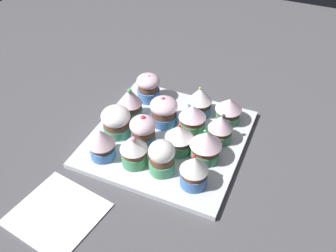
{
  "coord_description": "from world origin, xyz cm",
  "views": [
    {
      "loc": [
        55.94,
        24.3,
        57.45
      ],
      "look_at": [
        0.0,
        0.0,
        4.2
      ],
      "focal_mm": 39.66,
      "sensor_mm": 36.0,
      "label": 1
    }
  ],
  "objects_px": {
    "cupcake_0": "(148,87)",
    "napkin": "(57,213)",
    "cupcake_6": "(134,149)",
    "cupcake_8": "(192,118)",
    "cupcake_1": "(131,103)",
    "cupcake_10": "(162,157)",
    "cupcake_2": "(116,121)",
    "cupcake_4": "(164,111)",
    "cupcake_7": "(200,101)",
    "baking_tray": "(168,138)",
    "cupcake_3": "(101,143)",
    "cupcake_14": "(194,171)",
    "cupcake_5": "(143,130)",
    "cupcake_9": "(179,138)",
    "cupcake_12": "(220,128)",
    "cupcake_11": "(228,110)",
    "cupcake_13": "(206,145)"
  },
  "relations": [
    {
      "from": "cupcake_9",
      "to": "baking_tray",
      "type": "bearing_deg",
      "value": -128.88
    },
    {
      "from": "baking_tray",
      "to": "napkin",
      "type": "relative_size",
      "value": 2.14
    },
    {
      "from": "cupcake_4",
      "to": "napkin",
      "type": "relative_size",
      "value": 0.45
    },
    {
      "from": "baking_tray",
      "to": "cupcake_2",
      "type": "xyz_separation_m",
      "value": [
        0.04,
        -0.11,
        0.04
      ]
    },
    {
      "from": "cupcake_5",
      "to": "cupcake_7",
      "type": "height_order",
      "value": "cupcake_7"
    },
    {
      "from": "cupcake_8",
      "to": "cupcake_10",
      "type": "relative_size",
      "value": 0.92
    },
    {
      "from": "cupcake_0",
      "to": "cupcake_10",
      "type": "bearing_deg",
      "value": 31.99
    },
    {
      "from": "cupcake_8",
      "to": "cupcake_12",
      "type": "distance_m",
      "value": 0.07
    },
    {
      "from": "cupcake_8",
      "to": "cupcake_12",
      "type": "height_order",
      "value": "cupcake_12"
    },
    {
      "from": "cupcake_1",
      "to": "baking_tray",
      "type": "bearing_deg",
      "value": 75.21
    },
    {
      "from": "cupcake_13",
      "to": "cupcake_1",
      "type": "bearing_deg",
      "value": -106.26
    },
    {
      "from": "cupcake_1",
      "to": "cupcake_8",
      "type": "distance_m",
      "value": 0.15
    },
    {
      "from": "baking_tray",
      "to": "cupcake_7",
      "type": "height_order",
      "value": "cupcake_7"
    },
    {
      "from": "cupcake_14",
      "to": "cupcake_1",
      "type": "bearing_deg",
      "value": -123.05
    },
    {
      "from": "cupcake_5",
      "to": "cupcake_6",
      "type": "relative_size",
      "value": 0.94
    },
    {
      "from": "cupcake_8",
      "to": "napkin",
      "type": "height_order",
      "value": "cupcake_8"
    },
    {
      "from": "cupcake_5",
      "to": "cupcake_12",
      "type": "relative_size",
      "value": 1.05
    },
    {
      "from": "cupcake_1",
      "to": "cupcake_2",
      "type": "xyz_separation_m",
      "value": [
        0.06,
        -0.0,
        -0.01
      ]
    },
    {
      "from": "cupcake_9",
      "to": "cupcake_12",
      "type": "distance_m",
      "value": 0.1
    },
    {
      "from": "baking_tray",
      "to": "cupcake_1",
      "type": "bearing_deg",
      "value": -104.79
    },
    {
      "from": "baking_tray",
      "to": "cupcake_11",
      "type": "relative_size",
      "value": 5.16
    },
    {
      "from": "cupcake_5",
      "to": "cupcake_6",
      "type": "height_order",
      "value": "cupcake_6"
    },
    {
      "from": "baking_tray",
      "to": "cupcake_3",
      "type": "relative_size",
      "value": 4.5
    },
    {
      "from": "cupcake_8",
      "to": "cupcake_2",
      "type": "bearing_deg",
      "value": -62.53
    },
    {
      "from": "cupcake_6",
      "to": "cupcake_8",
      "type": "xyz_separation_m",
      "value": [
        -0.14,
        0.07,
        -0.0
      ]
    },
    {
      "from": "cupcake_0",
      "to": "cupcake_3",
      "type": "bearing_deg",
      "value": -0.14
    },
    {
      "from": "cupcake_1",
      "to": "cupcake_10",
      "type": "bearing_deg",
      "value": 46.92
    },
    {
      "from": "cupcake_8",
      "to": "cupcake_11",
      "type": "distance_m",
      "value": 0.09
    },
    {
      "from": "cupcake_1",
      "to": "cupcake_7",
      "type": "bearing_deg",
      "value": 118.45
    },
    {
      "from": "cupcake_0",
      "to": "napkin",
      "type": "xyz_separation_m",
      "value": [
        0.37,
        -0.01,
        -0.04
      ]
    },
    {
      "from": "cupcake_2",
      "to": "cupcake_5",
      "type": "relative_size",
      "value": 0.95
    },
    {
      "from": "cupcake_5",
      "to": "cupcake_10",
      "type": "distance_m",
      "value": 0.09
    },
    {
      "from": "cupcake_0",
      "to": "cupcake_6",
      "type": "relative_size",
      "value": 0.91
    },
    {
      "from": "cupcake_4",
      "to": "cupcake_11",
      "type": "bearing_deg",
      "value": 115.23
    },
    {
      "from": "baking_tray",
      "to": "napkin",
      "type": "xyz_separation_m",
      "value": [
        0.27,
        -0.11,
        -0.0
      ]
    },
    {
      "from": "cupcake_10",
      "to": "cupcake_0",
      "type": "bearing_deg",
      "value": -148.01
    },
    {
      "from": "cupcake_5",
      "to": "napkin",
      "type": "relative_size",
      "value": 0.48
    },
    {
      "from": "cupcake_2",
      "to": "cupcake_14",
      "type": "xyz_separation_m",
      "value": [
        0.07,
        0.21,
        0.0
      ]
    },
    {
      "from": "cupcake_13",
      "to": "cupcake_12",
      "type": "bearing_deg",
      "value": 171.12
    },
    {
      "from": "cupcake_0",
      "to": "cupcake_6",
      "type": "xyz_separation_m",
      "value": [
        0.21,
        0.07,
        0.0
      ]
    },
    {
      "from": "cupcake_7",
      "to": "cupcake_8",
      "type": "xyz_separation_m",
      "value": [
        0.06,
        0.0,
        -0.0
      ]
    },
    {
      "from": "cupcake_1",
      "to": "cupcake_6",
      "type": "relative_size",
      "value": 1.06
    },
    {
      "from": "cupcake_4",
      "to": "cupcake_7",
      "type": "bearing_deg",
      "value": 135.18
    },
    {
      "from": "cupcake_4",
      "to": "cupcake_2",
      "type": "bearing_deg",
      "value": -46.88
    },
    {
      "from": "cupcake_2",
      "to": "cupcake_6",
      "type": "distance_m",
      "value": 0.1
    },
    {
      "from": "cupcake_0",
      "to": "cupcake_12",
      "type": "bearing_deg",
      "value": 70.54
    },
    {
      "from": "cupcake_3",
      "to": "cupcake_12",
      "type": "xyz_separation_m",
      "value": [
        -0.15,
        0.21,
        -0.0
      ]
    },
    {
      "from": "baking_tray",
      "to": "cupcake_7",
      "type": "distance_m",
      "value": 0.12
    },
    {
      "from": "cupcake_1",
      "to": "napkin",
      "type": "xyz_separation_m",
      "value": [
        0.29,
        -0.0,
        -0.05
      ]
    },
    {
      "from": "cupcake_2",
      "to": "cupcake_6",
      "type": "relative_size",
      "value": 0.89
    }
  ]
}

